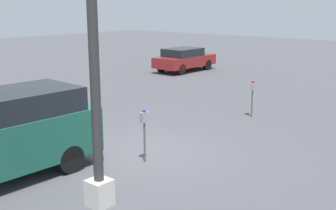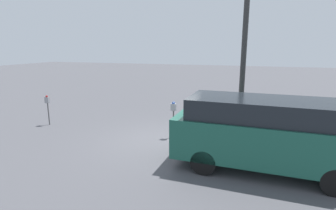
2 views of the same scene
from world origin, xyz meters
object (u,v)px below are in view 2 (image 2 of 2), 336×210
lamp_post (242,76)px  parking_meter_far (47,103)px  parking_meter_near (173,111)px  parked_van (265,132)px

lamp_post → parking_meter_far: bearing=-172.3°
parking_meter_near → parked_van: (3.15, -1.75, 0.08)m
parking_meter_near → parking_meter_far: 5.68m
lamp_post → parked_van: size_ratio=1.22×
parking_meter_near → parking_meter_far: bearing=-178.1°
lamp_post → parking_meter_near: bearing=-157.4°
parking_meter_far → parking_meter_near: bearing=1.9°
parking_meter_near → parked_van: 3.60m
parking_meter_near → parking_meter_far: (-5.68, -0.10, -0.05)m
parking_meter_far → parked_van: 8.98m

